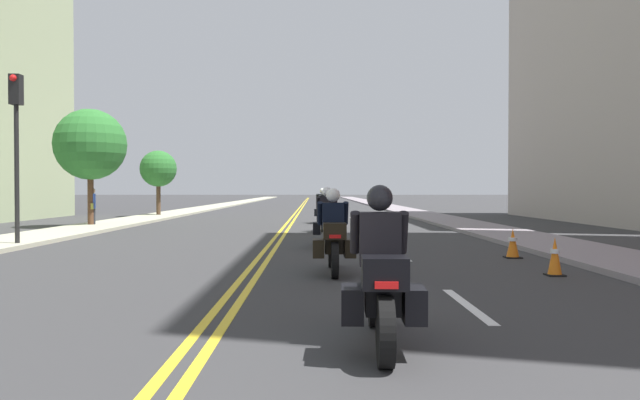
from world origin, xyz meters
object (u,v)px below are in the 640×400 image
Objects in this scene: motorcycle_0 at (380,282)px; traffic_cone_0 at (555,256)px; pedestrian_1 at (93,207)px; motorcycle_3 at (327,214)px; traffic_cone_1 at (513,243)px; motorcycle_2 at (327,223)px; motorcycle_1 at (333,238)px; street_tree_0 at (158,169)px; street_tree_1 at (90,145)px; traffic_light_near at (16,127)px; motorcycle_4 at (322,209)px.

traffic_cone_0 is (3.66, 4.78, -0.29)m from motorcycle_0.
traffic_cone_0 is 19.25m from pedestrian_1.
motorcycle_3 is 3.33× the size of traffic_cone_1.
motorcycle_2 is 12.58m from pedestrian_1.
motorcycle_1 is (-0.29, 5.10, 0.01)m from motorcycle_0.
street_tree_1 is (-0.26, -9.50, 0.66)m from street_tree_0.
motorcycle_0 reaches higher than traffic_cone_0.
street_tree_0 is (0.23, 9.39, 1.88)m from pedestrian_1.
motorcycle_0 is at bearing -89.12° from motorcycle_3.
street_tree_1 is (-0.03, -0.11, 2.54)m from pedestrian_1.
street_tree_1 is at bearing 120.34° from motorcycle_0.
traffic_light_near is 8.51m from street_tree_1.
motorcycle_4 is at bearing -35.61° from street_tree_0.
motorcycle_0 is 0.98× the size of motorcycle_2.
motorcycle_0 is at bearing -87.29° from motorcycle_1.
motorcycle_4 is 3.10× the size of traffic_cone_0.
motorcycle_3 reaches higher than motorcycle_1.
street_tree_1 is (-1.22, 8.42, 0.18)m from traffic_light_near.
street_tree_1 is at bearing 141.12° from traffic_cone_1.
motorcycle_4 is 11.54m from street_tree_0.
motorcycle_0 is 0.48× the size of traffic_light_near.
motorcycle_2 is 1.01× the size of motorcycle_3.
street_tree_0 is (-0.96, 17.92, -0.48)m from traffic_light_near.
street_tree_0 reaches higher than traffic_cone_0.
motorcycle_3 is at bearing -15.17° from street_tree_1.
traffic_cone_1 is (4.12, 2.43, -0.32)m from motorcycle_1.
motorcycle_1 is 0.46× the size of traffic_light_near.
motorcycle_4 reaches higher than motorcycle_1.
pedestrian_1 is at bearing 97.90° from traffic_light_near.
motorcycle_2 is at bearing 1.48° from traffic_light_near.
motorcycle_4 is 14.44m from traffic_cone_1.
motorcycle_1 is 0.44× the size of street_tree_1.
traffic_cone_0 is at bearing -93.57° from traffic_cone_1.
motorcycle_2 is at bearing -62.55° from street_tree_0.
motorcycle_3 is at bearing 34.83° from traffic_light_near.
traffic_light_near is at bearing -81.77° from street_tree_1.
traffic_light_near reaches higher than motorcycle_0.
street_tree_1 reaches higher than motorcycle_0.
motorcycle_4 is at bearing 53.80° from traffic_light_near.
street_tree_0 is at bearing 144.23° from motorcycle_4.
motorcycle_4 reaches higher than traffic_cone_0.
motorcycle_0 reaches higher than motorcycle_1.
motorcycle_1 is at bearing -54.73° from street_tree_1.
motorcycle_3 reaches higher than motorcycle_0.
street_tree_1 reaches higher than motorcycle_3.
street_tree_1 reaches higher than traffic_cone_0.
motorcycle_3 is 9.27m from traffic_cone_1.
motorcycle_1 reaches higher than traffic_cone_0.
street_tree_1 is at bearing 124.68° from motorcycle_1.
motorcycle_0 is 8.45m from traffic_cone_1.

